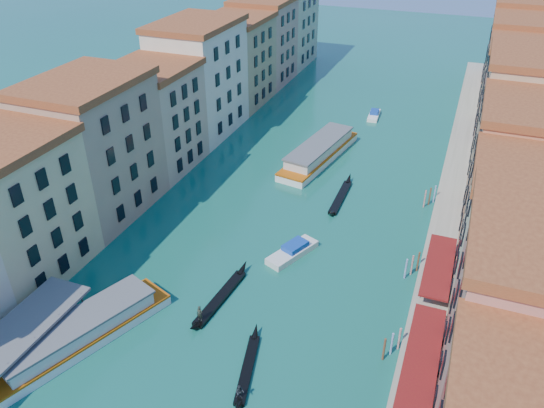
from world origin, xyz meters
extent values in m
cube|color=#D6BA7F|center=(-26.00, 23.50, 8.50)|extent=(12.00, 15.00, 17.00)
cube|color=tan|center=(-26.00, 39.50, 9.50)|extent=(12.00, 17.00, 19.00)
cube|color=brown|center=(-26.00, 39.50, 19.50)|extent=(12.80, 17.40, 1.00)
cube|color=tan|center=(-26.00, 55.00, 8.25)|extent=(12.00, 14.00, 16.50)
cube|color=brown|center=(-26.00, 55.00, 17.00)|extent=(12.80, 14.40, 1.00)
cube|color=beige|center=(-26.00, 71.00, 10.00)|extent=(12.00, 18.00, 20.00)
cube|color=brown|center=(-26.00, 71.00, 20.50)|extent=(12.80, 18.40, 1.00)
cube|color=#A2865B|center=(-26.00, 88.00, 8.75)|extent=(12.00, 16.00, 17.50)
cube|color=brown|center=(-26.00, 88.00, 18.00)|extent=(12.80, 16.40, 1.00)
cube|color=tan|center=(-26.00, 103.50, 9.25)|extent=(12.00, 15.00, 18.50)
cube|color=brown|center=(-26.00, 103.50, 19.00)|extent=(12.80, 15.40, 1.00)
cube|color=tan|center=(-26.00, 119.50, 9.50)|extent=(12.00, 17.00, 19.00)
cube|color=#BE705A|center=(30.00, 23.50, 9.50)|extent=(12.00, 17.00, 19.00)
cube|color=#D0B587|center=(30.00, 39.00, 8.25)|extent=(12.00, 14.00, 16.50)
cube|color=brown|center=(30.00, 39.00, 17.00)|extent=(12.80, 14.40, 1.00)
cube|color=#BB6E47|center=(30.00, 54.00, 9.00)|extent=(12.00, 16.00, 18.00)
cube|color=brown|center=(30.00, 54.00, 18.50)|extent=(12.80, 16.40, 1.00)
cube|color=tan|center=(30.00, 71.00, 10.00)|extent=(12.00, 18.00, 20.00)
cube|color=brown|center=(30.00, 71.00, 20.50)|extent=(12.80, 18.40, 1.00)
cube|color=#8B5444|center=(30.00, 87.50, 8.75)|extent=(12.00, 15.00, 17.50)
cube|color=brown|center=(30.00, 87.50, 18.00)|extent=(12.80, 15.40, 1.00)
cube|color=#E2B180|center=(30.00, 103.00, 9.25)|extent=(12.00, 16.00, 18.50)
cube|color=brown|center=(30.00, 103.00, 19.00)|extent=(12.80, 16.40, 1.00)
cube|color=#A36C55|center=(30.00, 119.50, 9.75)|extent=(12.00, 17.00, 19.50)
cube|color=brown|center=(30.00, 119.50, 20.00)|extent=(12.80, 17.40, 1.00)
cube|color=gray|center=(22.00, 65.00, 0.50)|extent=(4.00, 140.00, 1.00)
cube|color=maroon|center=(22.20, 23.50, 3.00)|extent=(3.20, 15.30, 0.25)
cylinder|color=#5F5F61|center=(20.80, 18.40, 1.50)|extent=(0.12, 0.12, 3.00)
cylinder|color=#5F5F61|center=(20.80, 28.60, 1.50)|extent=(0.12, 0.12, 3.00)
cube|color=maroon|center=(22.20, 39.00, 3.00)|extent=(3.20, 12.60, 0.25)
cylinder|color=#5F5F61|center=(20.80, 34.80, 1.50)|extent=(0.12, 0.12, 3.00)
cylinder|color=#5F5F61|center=(20.80, 43.20, 1.50)|extent=(0.12, 0.12, 3.00)
cube|color=#5F5F61|center=(-16.00, 12.00, 0.30)|extent=(5.00, 16.00, 0.60)
cube|color=#5F5F61|center=(-16.00, 12.00, 3.50)|extent=(5.40, 16.40, 0.30)
cylinder|color=brown|center=(18.50, 25.00, 1.30)|extent=(0.24, 0.24, 3.20)
cylinder|color=brown|center=(19.10, 26.00, 1.30)|extent=(0.24, 0.24, 3.20)
cylinder|color=brown|center=(19.70, 27.00, 1.30)|extent=(0.24, 0.24, 3.20)
cylinder|color=brown|center=(18.50, 39.00, 1.30)|extent=(0.24, 0.24, 3.20)
cylinder|color=brown|center=(19.10, 40.00, 1.30)|extent=(0.24, 0.24, 3.20)
cylinder|color=brown|center=(19.70, 41.00, 1.30)|extent=(0.24, 0.24, 3.20)
cylinder|color=brown|center=(18.50, 57.00, 1.30)|extent=(0.24, 0.24, 3.20)
cylinder|color=brown|center=(19.10, 58.00, 1.30)|extent=(0.24, 0.24, 3.20)
cylinder|color=brown|center=(19.70, 59.00, 1.30)|extent=(0.24, 0.24, 3.20)
cylinder|color=brown|center=(-18.50, 12.00, 1.30)|extent=(0.24, 0.24, 3.20)
cylinder|color=brown|center=(-18.50, 16.00, 1.30)|extent=(0.24, 0.24, 3.20)
cube|color=white|center=(-11.86, 15.88, 0.61)|extent=(11.61, 20.62, 1.22)
cube|color=silver|center=(-11.86, 15.88, 1.93)|extent=(9.67, 16.64, 1.63)
cube|color=#5F5F61|center=(-11.86, 15.88, 2.90)|extent=(10.13, 17.23, 0.25)
cube|color=#BF550B|center=(-11.86, 15.88, 1.17)|extent=(11.66, 20.64, 0.25)
cube|color=white|center=(-0.91, 66.89, 0.67)|extent=(8.65, 22.77, 1.33)
cube|color=silver|center=(-0.91, 66.89, 2.11)|extent=(7.36, 18.29, 1.78)
cube|color=#5F5F61|center=(-0.91, 66.89, 3.17)|extent=(7.78, 18.90, 0.28)
cube|color=#BF550B|center=(-0.91, 66.89, 1.28)|extent=(8.71, 22.78, 0.28)
cube|color=black|center=(-1.03, 27.22, 0.25)|extent=(2.06, 10.34, 0.51)
cone|color=black|center=(-0.58, 32.91, 0.68)|extent=(1.20, 2.37, 1.92)
cone|color=black|center=(-1.48, 21.54, 0.57)|extent=(1.17, 1.97, 1.69)
imported|color=#272B20|center=(-1.37, 22.90, 1.44)|extent=(0.75, 0.53, 1.97)
cube|color=black|center=(6.11, 18.67, 0.21)|extent=(2.97, 8.76, 0.44)
cone|color=black|center=(5.04, 23.41, 0.58)|extent=(1.28, 2.09, 1.63)
cone|color=black|center=(7.18, 13.94, 0.49)|extent=(1.21, 1.77, 1.44)
imported|color=#24292D|center=(6.92, 15.08, 1.23)|extent=(0.93, 0.80, 1.67)
cube|color=black|center=(6.15, 54.89, 0.25)|extent=(1.35, 10.17, 0.51)
cone|color=black|center=(6.09, 60.54, 0.68)|extent=(1.04, 2.28, 1.90)
cone|color=black|center=(6.21, 49.25, 0.56)|extent=(1.04, 1.89, 1.67)
cube|color=silver|center=(3.98, 38.46, 0.45)|extent=(5.32, 8.13, 0.89)
cube|color=#133FA1|center=(4.20, 38.97, 1.22)|extent=(3.16, 3.86, 0.78)
cube|color=white|center=(4.09, 89.92, 0.36)|extent=(2.42, 6.47, 0.73)
cube|color=#133FA1|center=(4.06, 90.37, 1.00)|extent=(1.81, 2.83, 0.64)
camera|label=1|loc=(21.64, -14.72, 41.87)|focal=35.00mm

